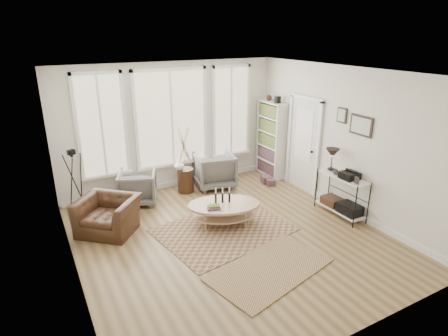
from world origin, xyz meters
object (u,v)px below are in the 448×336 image
coffee_table (224,208)px  accent_chair (108,215)px  armchair_right (214,170)px  side_table (185,161)px  low_shelf (341,191)px  armchair_left (138,187)px  bookcase (271,139)px

coffee_table → accent_chair: size_ratio=1.57×
armchair_right → side_table: 0.81m
low_shelf → side_table: bearing=131.7°
side_table → armchair_left: bearing=-177.9°
low_shelf → armchair_right: low_shelf is taller
accent_chair → armchair_right: bearing=61.2°
low_shelf → accent_chair: low_shelf is taller
coffee_table → armchair_left: 2.10m
low_shelf → armchair_right: size_ratio=1.45×
armchair_right → accent_chair: size_ratio=0.89×
accent_chair → low_shelf: bearing=21.1°
bookcase → armchair_left: (-3.47, -0.00, -0.60)m
low_shelf → bookcase: bearing=88.7°
low_shelf → side_table: size_ratio=0.83×
coffee_table → side_table: side_table is taller
armchair_right → side_table: side_table is taller
coffee_table → side_table: 1.84m
accent_chair → bookcase: bearing=53.8°
coffee_table → accent_chair: accent_chair is taller
coffee_table → armchair_right: bearing=68.1°
coffee_table → accent_chair: 2.15m
armchair_right → low_shelf: bearing=132.4°
coffee_table → armchair_left: (-1.15, 1.75, 0.02)m
side_table → accent_chair: 2.26m
armchair_right → side_table: (-0.73, 0.02, 0.34)m
bookcase → coffee_table: 2.97m
armchair_left → side_table: side_table is taller
bookcase → side_table: size_ratio=1.32×
armchair_left → side_table: 1.20m
armchair_left → accent_chair: (-0.85, -0.96, -0.03)m
armchair_right → coffee_table: bearing=79.2°
armchair_right → accent_chair: bearing=31.0°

